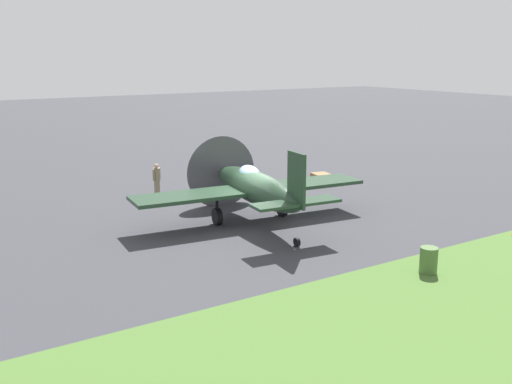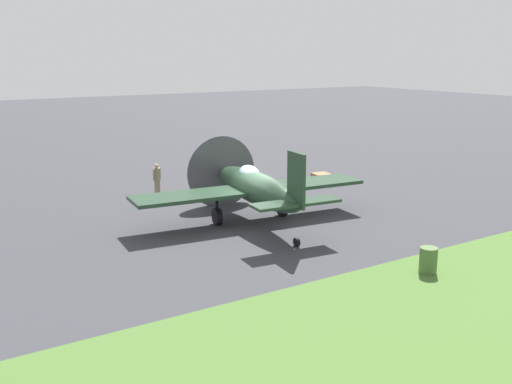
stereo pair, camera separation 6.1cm
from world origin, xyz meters
TOP-DOWN VIEW (x-y plane):
  - ground_plane at (0.00, 0.00)m, footprint 160.00×160.00m
  - grass_verge at (0.00, -12.11)m, footprint 120.00×11.00m
  - airplane_lead at (0.13, 0.26)m, footprint 10.76×8.53m
  - ground_crew_chief at (-1.53, 7.04)m, footprint 0.55×0.39m
  - fuel_drum at (1.80, -8.08)m, footprint 0.60×0.60m
  - supply_crate at (7.45, 4.75)m, footprint 1.04×1.04m

SIDE VIEW (x-z plane):
  - ground_plane at x=0.00m, z-range 0.00..0.00m
  - grass_verge at x=0.00m, z-range 0.00..0.01m
  - supply_crate at x=7.45m, z-range 0.00..0.64m
  - fuel_drum at x=1.80m, z-range 0.00..0.90m
  - ground_crew_chief at x=-1.53m, z-range 0.05..1.78m
  - airplane_lead at x=0.13m, z-range -0.31..3.50m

